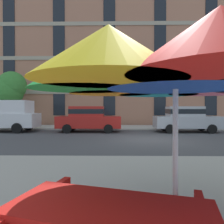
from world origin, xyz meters
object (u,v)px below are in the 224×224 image
Objects in this scene: sedan_silver at (186,118)px; patio_umbrella at (176,69)px; street_tree_left at (9,89)px; sedan_red at (88,118)px; pickup_white at (4,117)px.

sedan_silver is 13.43m from patio_umbrella.
sedan_silver is at bearing 71.60° from patio_umbrella.
street_tree_left is 1.50× the size of patio_umbrella.
street_tree_left reaches higher than sedan_red.
pickup_white is 12.70m from sedan_silver.
sedan_red is at bearing -23.33° from street_tree_left.
pickup_white is 1.16× the size of sedan_silver.
sedan_red is (5.94, -0.00, -0.08)m from pickup_white.
patio_umbrella is (-4.22, -12.70, 1.10)m from sedan_silver.
pickup_white is 15.30m from patio_umbrella.
pickup_white reaches higher than sedan_red.
sedan_silver is at bearing -0.00° from pickup_white.
pickup_white is 5.94m from sedan_red.
sedan_red is at bearing 180.00° from sedan_silver.
sedan_silver is at bearing 0.00° from sedan_red.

